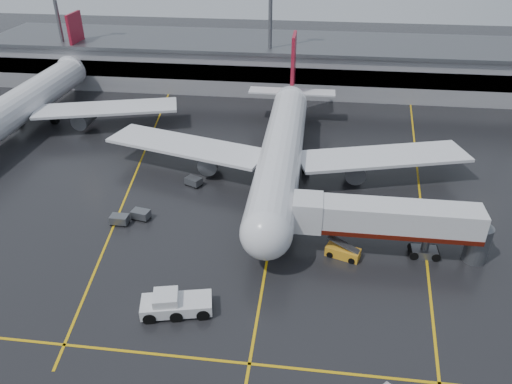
# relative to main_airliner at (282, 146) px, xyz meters

# --- Properties ---
(ground) EXTENTS (220.00, 220.00, 0.00)m
(ground) POSITION_rel_main_airliner_xyz_m (0.00, -9.70, -4.21)
(ground) COLOR black
(ground) RESTS_ON ground
(apron_line_centre) EXTENTS (0.25, 90.00, 0.02)m
(apron_line_centre) POSITION_rel_main_airliner_xyz_m (0.00, -9.70, -4.20)
(apron_line_centre) COLOR gold
(apron_line_centre) RESTS_ON ground
(apron_line_stop) EXTENTS (60.00, 0.25, 0.02)m
(apron_line_stop) POSITION_rel_main_airliner_xyz_m (0.00, -31.70, -4.20)
(apron_line_stop) COLOR gold
(apron_line_stop) RESTS_ON ground
(apron_line_left) EXTENTS (9.99, 69.35, 0.02)m
(apron_line_left) POSITION_rel_main_airliner_xyz_m (-20.00, 0.30, -4.20)
(apron_line_left) COLOR gold
(apron_line_left) RESTS_ON ground
(apron_line_right) EXTENTS (7.57, 69.64, 0.02)m
(apron_line_right) POSITION_rel_main_airliner_xyz_m (18.00, 0.30, -4.20)
(apron_line_right) COLOR gold
(apron_line_right) RESTS_ON ground
(terminal) EXTENTS (122.00, 19.00, 8.60)m
(terminal) POSITION_rel_main_airliner_xyz_m (0.00, 38.23, 0.11)
(terminal) COLOR gray
(terminal) RESTS_ON ground
(light_mast_left) EXTENTS (3.00, 1.20, 25.45)m
(light_mast_left) POSITION_rel_main_airliner_xyz_m (-45.00, 32.30, 10.27)
(light_mast_left) COLOR #595B60
(light_mast_left) RESTS_ON ground
(light_mast_mid) EXTENTS (3.00, 1.20, 25.45)m
(light_mast_mid) POSITION_rel_main_airliner_xyz_m (-5.00, 32.30, 10.27)
(light_mast_mid) COLOR #595B60
(light_mast_mid) RESTS_ON ground
(main_airliner) EXTENTS (48.80, 45.60, 14.10)m
(main_airliner) POSITION_rel_main_airliner_xyz_m (0.00, 0.00, 0.00)
(main_airliner) COLOR silver
(main_airliner) RESTS_ON ground
(second_airliner) EXTENTS (48.80, 45.60, 14.10)m
(second_airliner) POSITION_rel_main_airliner_xyz_m (-42.00, 12.00, 0.00)
(second_airliner) COLOR silver
(second_airliner) RESTS_ON ground
(jet_bridge) EXTENTS (19.90, 3.40, 6.05)m
(jet_bridge) POSITION_rel_main_airliner_xyz_m (11.87, -15.70, -0.28)
(jet_bridge) COLOR silver
(jet_bridge) RESTS_ON ground
(pushback_tractor) EXTENTS (6.63, 3.88, 2.23)m
(pushback_tractor) POSITION_rel_main_airliner_xyz_m (-7.38, -26.82, -3.32)
(pushback_tractor) COLOR silver
(pushback_tractor) RESTS_ON ground
(belt_loader) EXTENTS (3.74, 2.50, 2.19)m
(belt_loader) POSITION_rel_main_airliner_xyz_m (7.68, -16.86, -3.67)
(belt_loader) COLOR orange
(belt_loader) RESTS_ON ground
(baggage_cart_a) EXTENTS (2.21, 1.66, 1.12)m
(baggage_cart_a) POSITION_rel_main_airliner_xyz_m (-15.27, -12.69, -3.58)
(baggage_cart_a) COLOR #595B60
(baggage_cart_a) RESTS_ON ground
(baggage_cart_b) EXTENTS (2.02, 1.33, 1.12)m
(baggage_cart_b) POSITION_rel_main_airliner_xyz_m (-17.33, -14.01, -3.58)
(baggage_cart_b) COLOR #595B60
(baggage_cart_b) RESTS_ON ground
(baggage_cart_c) EXTENTS (2.37, 2.05, 1.12)m
(baggage_cart_c) POSITION_rel_main_airliner_xyz_m (-11.07, -4.32, -3.58)
(baggage_cart_c) COLOR #595B60
(baggage_cart_c) RESTS_ON ground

